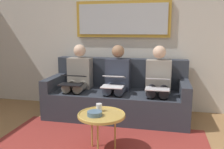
% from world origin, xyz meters
% --- Properties ---
extents(wall_rear, '(6.00, 0.12, 2.60)m').
position_xyz_m(wall_rear, '(0.00, -2.60, 1.30)').
color(wall_rear, beige).
rests_on(wall_rear, ground_plane).
extents(couch, '(2.20, 0.90, 0.90)m').
position_xyz_m(couch, '(0.00, -2.12, 0.31)').
color(couch, '#2D333D').
rests_on(couch, ground_plane).
extents(framed_mirror, '(1.60, 0.05, 0.60)m').
position_xyz_m(framed_mirror, '(0.00, -2.51, 1.55)').
color(framed_mirror, '#B7892D').
extents(coffee_table, '(0.54, 0.54, 0.46)m').
position_xyz_m(coffee_table, '(-0.05, -0.90, 0.43)').
color(coffee_table, tan).
rests_on(coffee_table, ground_plane).
extents(cup, '(0.07, 0.07, 0.09)m').
position_xyz_m(cup, '(-0.00, -1.00, 0.49)').
color(cup, silver).
rests_on(cup, coffee_table).
extents(bowl, '(0.17, 0.17, 0.05)m').
position_xyz_m(bowl, '(0.01, -0.84, 0.47)').
color(bowl, slate).
rests_on(bowl, coffee_table).
extents(person_left, '(0.38, 0.58, 1.14)m').
position_xyz_m(person_left, '(-0.64, -2.05, 0.61)').
color(person_left, gray).
rests_on(person_left, couch).
extents(laptop_silver, '(0.33, 0.35, 0.15)m').
position_xyz_m(laptop_silver, '(-0.64, -1.81, 0.63)').
color(laptop_silver, silver).
extents(person_middle, '(0.38, 0.58, 1.14)m').
position_xyz_m(person_middle, '(0.00, -2.05, 0.61)').
color(person_middle, '#2D3342').
rests_on(person_middle, couch).
extents(laptop_white, '(0.32, 0.37, 0.16)m').
position_xyz_m(laptop_white, '(0.00, -1.81, 0.63)').
color(laptop_white, white).
extents(person_right, '(0.38, 0.58, 1.14)m').
position_xyz_m(person_right, '(0.64, -2.05, 0.61)').
color(person_right, gray).
rests_on(person_right, couch).
extents(laptop_black, '(0.35, 0.34, 0.14)m').
position_xyz_m(laptop_black, '(0.64, -1.80, 0.63)').
color(laptop_black, black).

